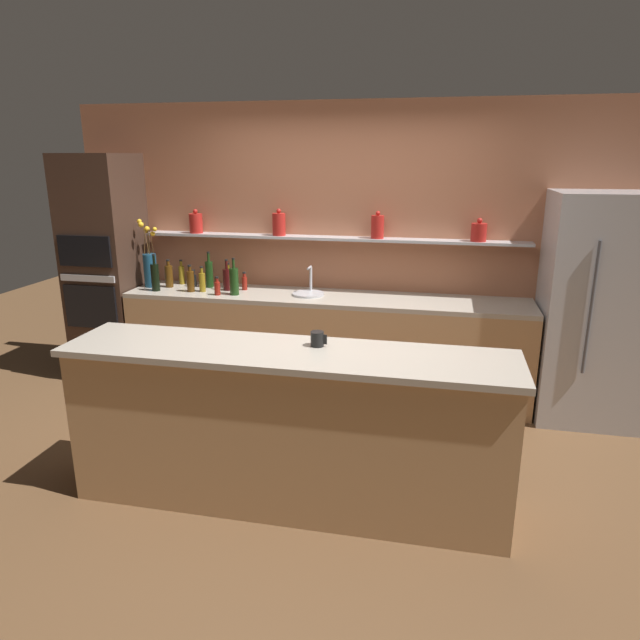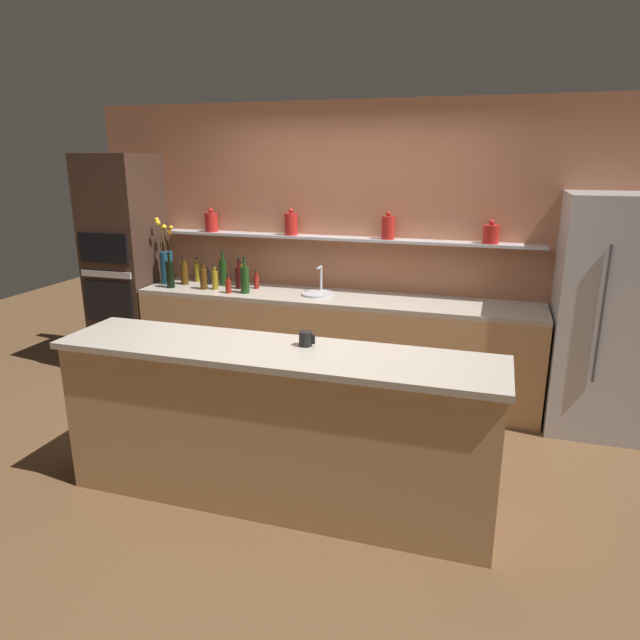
{
  "view_description": "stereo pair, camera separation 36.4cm",
  "coord_description": "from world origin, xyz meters",
  "px_view_note": "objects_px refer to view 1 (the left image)",
  "views": [
    {
      "loc": [
        0.87,
        -3.62,
        2.13
      ],
      "look_at": [
        0.01,
        0.35,
        0.96
      ],
      "focal_mm": 32.0,
      "sensor_mm": 36.0,
      "label": 1
    },
    {
      "loc": [
        1.22,
        -3.53,
        2.13
      ],
      "look_at": [
        0.01,
        0.35,
        0.96
      ],
      "focal_mm": 32.0,
      "sensor_mm": 36.0,
      "label": 2
    }
  ],
  "objects_px": {
    "bottle_oil_0": "(202,281)",
    "bottle_wine_2": "(227,279)",
    "oven_tower": "(107,269)",
    "coffee_mug": "(317,339)",
    "bottle_wine_1": "(155,277)",
    "bottle_oil_9": "(229,278)",
    "bottle_wine_4": "(234,281)",
    "bottle_wine_8": "(209,274)",
    "bottle_sauce_10": "(244,282)",
    "bottle_oil_6": "(182,274)",
    "bottle_sauce_7": "(194,280)",
    "flower_vase": "(150,265)",
    "bottle_spirit_3": "(190,281)",
    "sink_fixture": "(308,292)",
    "bottle_spirit_5": "(169,276)",
    "bottle_sauce_11": "(217,287)",
    "refrigerator": "(600,310)"
  },
  "relations": [
    {
      "from": "refrigerator",
      "to": "oven_tower",
      "type": "distance_m",
      "value": 4.44
    },
    {
      "from": "bottle_sauce_10",
      "to": "coffee_mug",
      "type": "relative_size",
      "value": 1.69
    },
    {
      "from": "bottle_oil_0",
      "to": "bottle_spirit_5",
      "type": "bearing_deg",
      "value": 164.4
    },
    {
      "from": "sink_fixture",
      "to": "bottle_sauce_11",
      "type": "distance_m",
      "value": 0.82
    },
    {
      "from": "bottle_spirit_3",
      "to": "bottle_oil_9",
      "type": "distance_m",
      "value": 0.36
    },
    {
      "from": "oven_tower",
      "to": "bottle_sauce_11",
      "type": "distance_m",
      "value": 1.21
    },
    {
      "from": "bottle_spirit_5",
      "to": "bottle_spirit_3",
      "type": "bearing_deg",
      "value": -25.32
    },
    {
      "from": "refrigerator",
      "to": "bottle_oil_0",
      "type": "bearing_deg",
      "value": -179.43
    },
    {
      "from": "flower_vase",
      "to": "sink_fixture",
      "type": "distance_m",
      "value": 1.56
    },
    {
      "from": "bottle_sauce_7",
      "to": "sink_fixture",
      "type": "bearing_deg",
      "value": -4.73
    },
    {
      "from": "bottle_wine_1",
      "to": "bottle_oil_6",
      "type": "xyz_separation_m",
      "value": [
        0.11,
        0.32,
        -0.03
      ]
    },
    {
      "from": "bottle_oil_0",
      "to": "bottle_sauce_7",
      "type": "height_order",
      "value": "bottle_oil_0"
    },
    {
      "from": "oven_tower",
      "to": "bottle_oil_0",
      "type": "xyz_separation_m",
      "value": [
        1.01,
        -0.07,
        -0.06
      ]
    },
    {
      "from": "bottle_spirit_5",
      "to": "bottle_sauce_11",
      "type": "relative_size",
      "value": 1.58
    },
    {
      "from": "oven_tower",
      "to": "bottle_oil_6",
      "type": "relative_size",
      "value": 8.97
    },
    {
      "from": "bottle_wine_4",
      "to": "bottle_wine_8",
      "type": "xyz_separation_m",
      "value": [
        -0.34,
        0.24,
        0.0
      ]
    },
    {
      "from": "sink_fixture",
      "to": "bottle_oil_9",
      "type": "distance_m",
      "value": 0.82
    },
    {
      "from": "bottle_wine_1",
      "to": "bottle_oil_9",
      "type": "bearing_deg",
      "value": 23.13
    },
    {
      "from": "bottle_oil_0",
      "to": "bottle_sauce_10",
      "type": "distance_m",
      "value": 0.39
    },
    {
      "from": "bottle_wine_8",
      "to": "bottle_oil_9",
      "type": "xyz_separation_m",
      "value": [
        0.18,
        0.02,
        -0.04
      ]
    },
    {
      "from": "oven_tower",
      "to": "bottle_sauce_7",
      "type": "distance_m",
      "value": 0.86
    },
    {
      "from": "sink_fixture",
      "to": "bottle_oil_0",
      "type": "bearing_deg",
      "value": -175.2
    },
    {
      "from": "bottle_wine_4",
      "to": "bottle_wine_8",
      "type": "bearing_deg",
      "value": 145.01
    },
    {
      "from": "refrigerator",
      "to": "oven_tower",
      "type": "bearing_deg",
      "value": 179.53
    },
    {
      "from": "flower_vase",
      "to": "bottle_wine_1",
      "type": "relative_size",
      "value": 1.87
    },
    {
      "from": "flower_vase",
      "to": "bottle_sauce_11",
      "type": "height_order",
      "value": "flower_vase"
    },
    {
      "from": "bottle_spirit_3",
      "to": "bottle_sauce_7",
      "type": "relative_size",
      "value": 1.53
    },
    {
      "from": "bottle_wine_4",
      "to": "coffee_mug",
      "type": "relative_size",
      "value": 3.34
    },
    {
      "from": "bottle_oil_9",
      "to": "coffee_mug",
      "type": "bearing_deg",
      "value": -54.97
    },
    {
      "from": "bottle_sauce_7",
      "to": "bottle_oil_9",
      "type": "bearing_deg",
      "value": 4.17
    },
    {
      "from": "flower_vase",
      "to": "bottle_wine_8",
      "type": "relative_size",
      "value": 1.88
    },
    {
      "from": "sink_fixture",
      "to": "bottle_oil_6",
      "type": "xyz_separation_m",
      "value": [
        -1.31,
        0.18,
        0.07
      ]
    },
    {
      "from": "bottle_spirit_3",
      "to": "bottle_oil_9",
      "type": "bearing_deg",
      "value": 38.81
    },
    {
      "from": "bottle_oil_0",
      "to": "bottle_wine_2",
      "type": "xyz_separation_m",
      "value": [
        0.2,
        0.1,
        0.01
      ]
    },
    {
      "from": "bottle_oil_9",
      "to": "refrigerator",
      "type": "bearing_deg",
      "value": -2.99
    },
    {
      "from": "oven_tower",
      "to": "coffee_mug",
      "type": "xyz_separation_m",
      "value": [
        2.45,
        -1.67,
        -0.01
      ]
    },
    {
      "from": "sink_fixture",
      "to": "bottle_wine_2",
      "type": "xyz_separation_m",
      "value": [
        -0.78,
        0.02,
        0.08
      ]
    },
    {
      "from": "bottle_sauce_7",
      "to": "bottle_sauce_10",
      "type": "distance_m",
      "value": 0.52
    },
    {
      "from": "bottle_wine_4",
      "to": "bottle_oil_6",
      "type": "relative_size",
      "value": 1.4
    },
    {
      "from": "bottle_wine_1",
      "to": "bottle_sauce_10",
      "type": "relative_size",
      "value": 2.02
    },
    {
      "from": "sink_fixture",
      "to": "bottle_sauce_7",
      "type": "relative_size",
      "value": 1.76
    },
    {
      "from": "bottle_wine_8",
      "to": "bottle_oil_6",
      "type": "bearing_deg",
      "value": 166.56
    },
    {
      "from": "refrigerator",
      "to": "sink_fixture",
      "type": "distance_m",
      "value": 2.44
    },
    {
      "from": "bottle_oil_0",
      "to": "coffee_mug",
      "type": "height_order",
      "value": "bottle_oil_0"
    },
    {
      "from": "bottle_spirit_5",
      "to": "bottle_wine_8",
      "type": "height_order",
      "value": "bottle_wine_8"
    },
    {
      "from": "oven_tower",
      "to": "bottle_sauce_7",
      "type": "bearing_deg",
      "value": 7.22
    },
    {
      "from": "bottle_oil_9",
      "to": "sink_fixture",
      "type": "bearing_deg",
      "value": -8.49
    },
    {
      "from": "bottle_wine_2",
      "to": "bottle_oil_9",
      "type": "relative_size",
      "value": 1.23
    },
    {
      "from": "bottle_oil_9",
      "to": "bottle_wine_1",
      "type": "bearing_deg",
      "value": -156.87
    },
    {
      "from": "bottle_wine_2",
      "to": "bottle_oil_6",
      "type": "distance_m",
      "value": 0.55
    }
  ]
}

